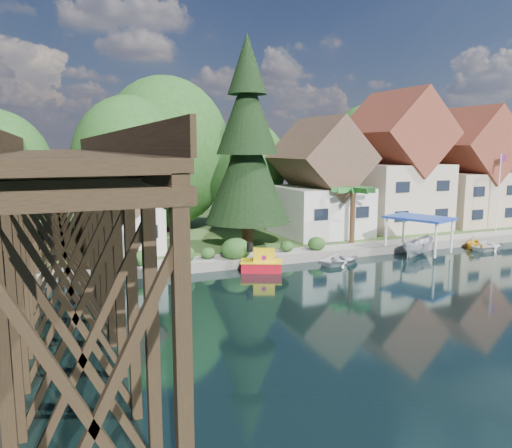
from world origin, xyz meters
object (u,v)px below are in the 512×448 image
object	(u,v)px
boat_white_a	(342,259)
house_center	(395,170)
house_left	(320,185)
boat_yellow	(474,241)
house_right	(466,175)
palm_tree	(353,191)
boat_white_b	(490,245)
conifer	(247,147)
flagpole	(500,184)
tugboat	(262,263)
boat_canopy	(418,239)
shed	(127,210)
trestle_bridge	(60,207)

from	to	relation	value
boat_white_a	house_center	bearing A→B (deg)	-65.01
house_left	boat_yellow	distance (m)	14.36
house_right	boat_white_a	xyz separation A→B (m)	(-21.46, -9.58, -5.39)
palm_tree	boat_white_b	xyz separation A→B (m)	(11.00, -4.60, -4.59)
house_left	boat_yellow	xyz separation A→B (m)	(10.26, -8.99, -4.50)
conifer	flagpole	distance (m)	26.01
tugboat	boat_white_b	world-z (taller)	tugboat
tugboat	boat_canopy	xyz separation A→B (m)	(13.85, 0.12, 0.72)
house_left	boat_canopy	world-z (taller)	house_left
boat_white_a	boat_white_b	bearing A→B (deg)	-105.18
boat_yellow	boat_white_b	xyz separation A→B (m)	(0.98, -0.90, -0.25)
house_right	palm_tree	size ratio (longest dim) A/B	2.43
boat_white_a	boat_yellow	bearing A→B (deg)	-101.52
house_center	palm_tree	distance (m)	10.60
flagpole	boat_canopy	distance (m)	14.33
house_center	shed	world-z (taller)	house_center
shed	boat_white_b	xyz separation A→B (m)	(29.24, -8.38, -3.43)
boat_canopy	tugboat	bearing A→B (deg)	-179.49
house_left	house_center	size ratio (longest dim) A/B	0.79
tugboat	boat_white_b	distance (m)	21.18
trestle_bridge	house_right	world-z (taller)	house_right
palm_tree	boat_white_b	distance (m)	12.78
trestle_bridge	house_center	xyz separation A→B (m)	(32.00, 11.33, 1.07)
boat_canopy	house_left	bearing A→B (deg)	112.76
conifer	tugboat	xyz separation A→B (m)	(-1.36, -6.21, -8.08)
house_left	house_right	size ratio (longest dim) A/B	0.88
house_right	boat_canopy	bearing A→B (deg)	-146.50
trestle_bridge	house_left	xyz separation A→B (m)	(23.00, 10.83, -0.21)
house_right	shed	size ratio (longest dim) A/B	1.59
house_left	conifer	xyz separation A→B (m)	(-8.58, -3.23, 3.58)
house_center	boat_white_b	bearing A→B (deg)	-77.85
house_left	house_right	bearing A→B (deg)	0.00
house_left	flagpole	bearing A→B (deg)	-16.99
boat_white_b	house_center	bearing A→B (deg)	3.14
shed	palm_tree	size ratio (longest dim) A/B	1.53
palm_tree	flagpole	world-z (taller)	flagpole
house_right	palm_tree	distance (m)	18.55
boat_canopy	boat_yellow	size ratio (longest dim) A/B	2.37
house_center	palm_tree	bearing A→B (deg)	-146.57
house_left	conifer	bearing A→B (deg)	-159.35
house_center	boat_canopy	distance (m)	12.17
conifer	flagpole	world-z (taller)	conifer
shed	conifer	size ratio (longest dim) A/B	0.46
boat_white_b	trestle_bridge	bearing A→B (deg)	82.57
palm_tree	boat_canopy	size ratio (longest dim) A/B	0.89
house_left	palm_tree	distance (m)	5.29
shed	boat_white_a	xyz separation A→B (m)	(14.54, -8.08, -3.44)
boat_white_a	boat_white_b	size ratio (longest dim) A/B	0.98
conifer	flagpole	xyz separation A→B (m)	(25.68, -1.99, -3.57)
shed	flagpole	world-z (taller)	shed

